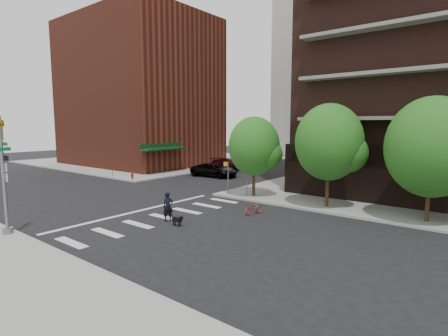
{
  "coord_description": "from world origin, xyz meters",
  "views": [
    {
      "loc": [
        19.02,
        -14.24,
        5.71
      ],
      "look_at": [
        3.0,
        6.0,
        2.5
      ],
      "focal_mm": 28.0,
      "sensor_mm": 36.0,
      "label": 1
    }
  ],
  "objects_px": {
    "parked_car_maroon": "(229,164)",
    "scooter": "(254,208)",
    "parked_car_black": "(214,170)",
    "traffic_signal": "(5,185)",
    "parked_car_silver": "(246,164)",
    "dog_walker": "(168,207)",
    "fire_hydrant": "(132,175)"
  },
  "relations": [
    {
      "from": "parked_car_black",
      "to": "parked_car_maroon",
      "type": "xyz_separation_m",
      "value": [
        -2.51,
        5.96,
        -0.03
      ]
    },
    {
      "from": "traffic_signal",
      "to": "scooter",
      "type": "bearing_deg",
      "value": 57.22
    },
    {
      "from": "scooter",
      "to": "parked_car_maroon",
      "type": "bearing_deg",
      "value": 138.85
    },
    {
      "from": "scooter",
      "to": "dog_walker",
      "type": "bearing_deg",
      "value": -117.53
    },
    {
      "from": "traffic_signal",
      "to": "dog_walker",
      "type": "distance_m",
      "value": 8.48
    },
    {
      "from": "parked_car_black",
      "to": "scooter",
      "type": "distance_m",
      "value": 16.6
    },
    {
      "from": "fire_hydrant",
      "to": "scooter",
      "type": "bearing_deg",
      "value": -12.14
    },
    {
      "from": "traffic_signal",
      "to": "parked_car_silver",
      "type": "distance_m",
      "value": 30.05
    },
    {
      "from": "parked_car_black",
      "to": "scooter",
      "type": "bearing_deg",
      "value": -136.65
    },
    {
      "from": "parked_car_silver",
      "to": "scooter",
      "type": "bearing_deg",
      "value": -138.76
    },
    {
      "from": "traffic_signal",
      "to": "parked_car_black",
      "type": "relative_size",
      "value": 1.12
    },
    {
      "from": "traffic_signal",
      "to": "scooter",
      "type": "distance_m",
      "value": 13.91
    },
    {
      "from": "parked_car_silver",
      "to": "dog_walker",
      "type": "xyz_separation_m",
      "value": [
        9.95,
        -22.38,
        0.11
      ]
    },
    {
      "from": "fire_hydrant",
      "to": "dog_walker",
      "type": "xyz_separation_m",
      "value": [
        14.35,
        -8.22,
        0.32
      ]
    },
    {
      "from": "traffic_signal",
      "to": "parked_car_silver",
      "type": "height_order",
      "value": "traffic_signal"
    },
    {
      "from": "parked_car_silver",
      "to": "dog_walker",
      "type": "bearing_deg",
      "value": -150.89
    },
    {
      "from": "parked_car_black",
      "to": "parked_car_maroon",
      "type": "distance_m",
      "value": 6.46
    },
    {
      "from": "parked_car_silver",
      "to": "scooter",
      "type": "xyz_separation_m",
      "value": [
        13.06,
        -17.91,
        -0.34
      ]
    },
    {
      "from": "parked_car_maroon",
      "to": "scooter",
      "type": "xyz_separation_m",
      "value": [
        14.97,
        -16.91,
        -0.3
      ]
    },
    {
      "from": "fire_hydrant",
      "to": "parked_car_silver",
      "type": "height_order",
      "value": "parked_car_silver"
    },
    {
      "from": "fire_hydrant",
      "to": "parked_car_maroon",
      "type": "xyz_separation_m",
      "value": [
        2.49,
        13.15,
        0.16
      ]
    },
    {
      "from": "parked_car_black",
      "to": "dog_walker",
      "type": "xyz_separation_m",
      "value": [
        9.35,
        -15.42,
        0.12
      ]
    },
    {
      "from": "parked_car_black",
      "to": "fire_hydrant",
      "type": "bearing_deg",
      "value": 139.9
    },
    {
      "from": "parked_car_silver",
      "to": "fire_hydrant",
      "type": "bearing_deg",
      "value": 167.87
    },
    {
      "from": "parked_car_maroon",
      "to": "parked_car_silver",
      "type": "relative_size",
      "value": 1.08
    },
    {
      "from": "traffic_signal",
      "to": "fire_hydrant",
      "type": "distance_m",
      "value": 18.42
    },
    {
      "from": "fire_hydrant",
      "to": "dog_walker",
      "type": "height_order",
      "value": "dog_walker"
    },
    {
      "from": "traffic_signal",
      "to": "dog_walker",
      "type": "height_order",
      "value": "traffic_signal"
    },
    {
      "from": "fire_hydrant",
      "to": "parked_car_silver",
      "type": "xyz_separation_m",
      "value": [
        4.4,
        14.16,
        0.2
      ]
    },
    {
      "from": "parked_car_black",
      "to": "scooter",
      "type": "xyz_separation_m",
      "value": [
        12.46,
        -10.96,
        -0.33
      ]
    },
    {
      "from": "parked_car_black",
      "to": "parked_car_maroon",
      "type": "height_order",
      "value": "parked_car_black"
    },
    {
      "from": "traffic_signal",
      "to": "parked_car_maroon",
      "type": "relative_size",
      "value": 1.22
    }
  ]
}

